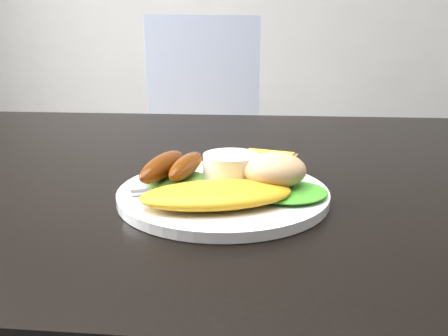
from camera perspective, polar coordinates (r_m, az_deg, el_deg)
dining_table at (r=0.65m, az=-2.82°, el=-0.56°), size 1.20×0.80×0.04m
dining_chair at (r=1.72m, az=-3.51°, el=0.48°), size 0.59×0.59×0.06m
person at (r=1.17m, az=-4.35°, el=4.45°), size 0.50×0.34×1.35m
plate at (r=0.48m, az=-0.11°, el=-3.30°), size 0.23×0.23×0.01m
lettuce_left at (r=0.50m, az=-6.06°, el=-1.55°), size 0.08×0.07×0.01m
lettuce_right at (r=0.46m, az=8.42°, el=-3.08°), size 0.10×0.10×0.01m
omelette at (r=0.43m, az=-0.94°, el=-3.47°), size 0.17×0.11×0.02m
sausage_a at (r=0.49m, az=-8.01°, el=0.26°), size 0.05×0.11×0.03m
sausage_b at (r=0.49m, az=-4.94°, el=0.30°), size 0.04×0.10×0.02m
ramekin at (r=0.49m, az=0.87°, el=-0.23°), size 0.08×0.08×0.04m
toast_a at (r=0.54m, az=2.91°, el=0.16°), size 0.09×0.09×0.01m
toast_b at (r=0.51m, az=5.35°, el=0.75°), size 0.08×0.08×0.01m
potato_salad at (r=0.47m, az=6.59°, el=-0.25°), size 0.09×0.08×0.04m
fork at (r=0.48m, az=-3.42°, el=-2.49°), size 0.14×0.06×0.00m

